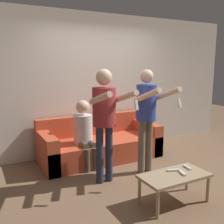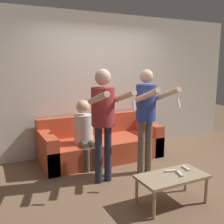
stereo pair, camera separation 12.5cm
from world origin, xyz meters
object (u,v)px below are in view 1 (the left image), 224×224
at_px(person_seated, 84,131).
at_px(coffee_table, 174,178).
at_px(remote_near, 182,173).
at_px(person_standing_left, 105,113).
at_px(remote_far, 173,170).
at_px(person_standing_right, 147,110).
at_px(couch, 100,145).
at_px(remote_mid, 187,167).

xyz_separation_m(person_seated, coffee_table, (0.52, -1.69, -0.28)).
bearing_deg(remote_near, person_standing_left, 121.70).
height_order(person_standing_left, remote_far, person_standing_left).
xyz_separation_m(person_seated, remote_far, (0.57, -1.59, -0.23)).
bearing_deg(person_standing_right, remote_far, -101.71).
bearing_deg(person_standing_left, remote_near, -58.30).
xyz_separation_m(couch, remote_far, (0.19, -1.81, 0.13)).
height_order(couch, remote_near, couch).
xyz_separation_m(person_standing_right, coffee_table, (-0.23, -0.94, -0.70)).
distance_m(person_standing_left, person_standing_right, 0.73).
height_order(couch, remote_far, couch).
bearing_deg(remote_mid, coffee_table, -165.59).
relative_size(person_seated, remote_near, 7.38).
bearing_deg(remote_mid, person_standing_right, 93.83).
distance_m(person_standing_left, remote_mid, 1.34).
relative_size(person_seated, coffee_table, 1.30).
height_order(person_standing_right, remote_near, person_standing_right).
height_order(remote_near, remote_mid, same).
relative_size(person_standing_right, person_seated, 1.45).
xyz_separation_m(remote_mid, remote_far, (-0.23, 0.02, 0.00)).
bearing_deg(remote_near, person_standing_right, 82.40).
bearing_deg(remote_far, remote_mid, -4.27).
bearing_deg(person_seated, remote_far, -70.18).
distance_m(couch, remote_mid, 1.88).
xyz_separation_m(couch, remote_mid, (0.42, -1.83, 0.13)).
bearing_deg(remote_mid, remote_near, -150.85).
bearing_deg(person_standing_right, person_seated, 135.04).
relative_size(person_standing_left, remote_far, 10.85).
bearing_deg(remote_far, remote_near, -69.18).
bearing_deg(person_standing_left, coffee_table, -61.88).
distance_m(couch, person_seated, 0.57).
xyz_separation_m(person_standing_left, remote_near, (0.60, -0.97, -0.66)).
height_order(person_seated, remote_mid, person_seated).
bearing_deg(remote_mid, person_standing_left, 132.22).
bearing_deg(remote_far, person_standing_left, 123.09).
distance_m(person_standing_left, remote_near, 1.32).
xyz_separation_m(couch, person_standing_right, (0.36, -0.96, 0.77)).
bearing_deg(coffee_table, person_standing_right, 76.40).
bearing_deg(person_standing_right, coffee_table, -103.60).
distance_m(coffee_table, remote_mid, 0.30).
relative_size(remote_near, remote_far, 1.00).
bearing_deg(person_seated, remote_mid, -63.39).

